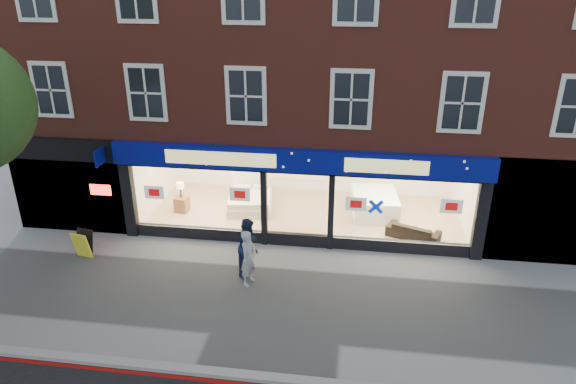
% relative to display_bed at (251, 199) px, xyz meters
% --- Properties ---
extents(ground, '(120.00, 120.00, 0.00)m').
position_rel_display_bed_xyz_m(ground, '(2.02, -5.49, -0.41)').
color(ground, gray).
rests_on(ground, ground).
extents(kerb_stone, '(60.00, 0.25, 0.12)m').
position_rel_display_bed_xyz_m(kerb_stone, '(2.02, -8.39, -0.35)').
color(kerb_stone, gray).
rests_on(kerb_stone, ground).
extents(showroom_floor, '(11.00, 4.50, 0.10)m').
position_rel_display_bed_xyz_m(showroom_floor, '(2.02, -0.24, -0.36)').
color(showroom_floor, tan).
rests_on(showroom_floor, ground).
extents(building, '(19.00, 8.26, 10.30)m').
position_rel_display_bed_xyz_m(building, '(2.00, 1.44, 6.26)').
color(building, maroon).
rests_on(building, ground).
extents(display_bed, '(1.78, 2.09, 1.08)m').
position_rel_display_bed_xyz_m(display_bed, '(0.00, 0.00, 0.00)').
color(display_bed, silver).
rests_on(display_bed, showroom_floor).
extents(bedside_table, '(0.50, 0.50, 0.55)m').
position_rel_display_bed_xyz_m(bedside_table, '(-2.38, -0.69, -0.03)').
color(bedside_table, brown).
rests_on(bedside_table, showroom_floor).
extents(mattress_stack, '(1.72, 2.09, 0.77)m').
position_rel_display_bed_xyz_m(mattress_stack, '(4.48, 0.04, 0.08)').
color(mattress_stack, white).
rests_on(mattress_stack, showroom_floor).
extents(sofa, '(1.82, 1.26, 0.49)m').
position_rel_display_bed_xyz_m(sofa, '(5.72, -1.59, -0.06)').
color(sofa, black).
rests_on(sofa, showroom_floor).
extents(a_board, '(0.63, 0.47, 0.88)m').
position_rel_display_bed_xyz_m(a_board, '(-4.36, -4.06, 0.03)').
color(a_board, yellow).
rests_on(a_board, ground).
extents(pedestrian_grey, '(0.55, 0.68, 1.63)m').
position_rel_display_bed_xyz_m(pedestrian_grey, '(0.95, -4.78, 0.41)').
color(pedestrian_grey, '#9FA1A6').
rests_on(pedestrian_grey, ground).
extents(pedestrian_blue, '(0.81, 0.96, 1.73)m').
position_rel_display_bed_xyz_m(pedestrian_blue, '(0.85, -4.23, 0.46)').
color(pedestrian_blue, '#161D3F').
rests_on(pedestrian_blue, ground).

